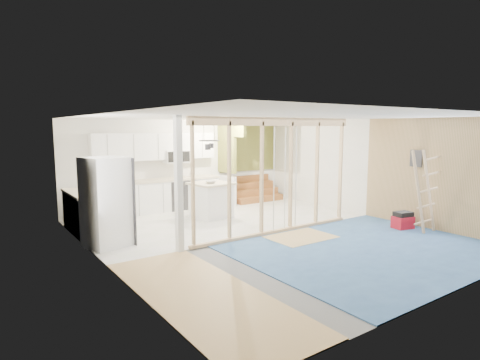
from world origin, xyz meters
TOP-DOWN VIEW (x-y plane):
  - room at (0.00, 0.00)m, footprint 7.01×8.01m
  - floor_overlays at (0.07, 0.06)m, footprint 7.00×8.00m
  - stud_frame at (-0.22, -0.00)m, footprint 4.66×0.14m
  - base_cabinets at (-1.61, 3.36)m, footprint 4.45×2.24m
  - upper_cabinets at (-0.84, 3.82)m, footprint 3.60×0.41m
  - green_partition at (2.04, 3.66)m, footprint 2.25×1.51m
  - pot_rack at (-0.31, 1.89)m, footprint 0.52×0.52m
  - sheathing_panel at (3.48, -2.00)m, footprint 0.02×4.00m
  - electrical_panel at (3.43, -1.40)m, footprint 0.04×0.30m
  - ceiling_light at (1.40, 3.00)m, footprint 0.32×0.32m
  - fridge at (-3.11, 1.17)m, footprint 0.94×0.91m
  - island at (-0.09, 2.18)m, footprint 1.07×1.07m
  - bowl at (-0.16, 2.08)m, footprint 0.31×0.31m
  - soap_bottle_a at (-2.50, 3.64)m, footprint 0.16×0.16m
  - soap_bottle_b at (0.17, 3.74)m, footprint 0.11×0.11m
  - toolbox at (3.00, -1.41)m, footprint 0.49×0.41m
  - ladder at (3.04, -1.89)m, footprint 0.99×0.21m

SIDE VIEW (x-z plane):
  - floor_overlays at x=0.07m, z-range 0.00..0.02m
  - toolbox at x=3.00m, z-range -0.01..0.40m
  - base_cabinets at x=-1.61m, z-range 0.00..0.93m
  - island at x=-0.09m, z-range 0.00..0.94m
  - fridge at x=-3.11m, z-range 0.00..1.80m
  - green_partition at x=2.04m, z-range -0.36..2.24m
  - ladder at x=3.04m, z-range 0.02..1.90m
  - bowl at x=-0.16m, z-range 0.94..1.01m
  - soap_bottle_b at x=0.17m, z-range 0.93..1.13m
  - soap_bottle_a at x=-2.50m, z-range 0.93..1.26m
  - sheathing_panel at x=3.48m, z-range 0.00..2.60m
  - room at x=0.00m, z-range 0.00..2.61m
  - stud_frame at x=-0.22m, z-range 0.28..2.88m
  - electrical_panel at x=3.43m, z-range 1.45..1.85m
  - upper_cabinets at x=-0.84m, z-range 1.39..2.25m
  - pot_rack at x=-0.31m, z-range 1.64..2.36m
  - ceiling_light at x=1.40m, z-range 2.50..2.58m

